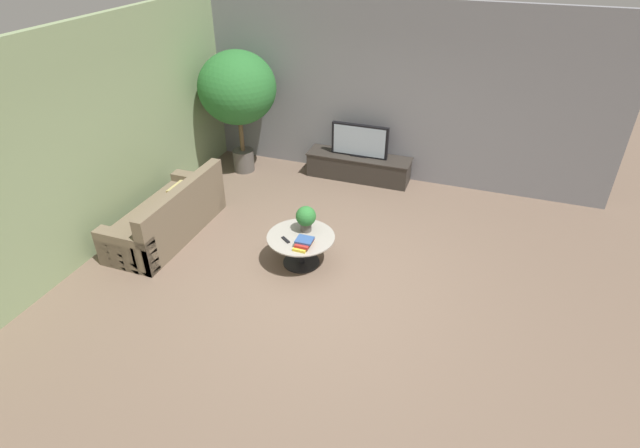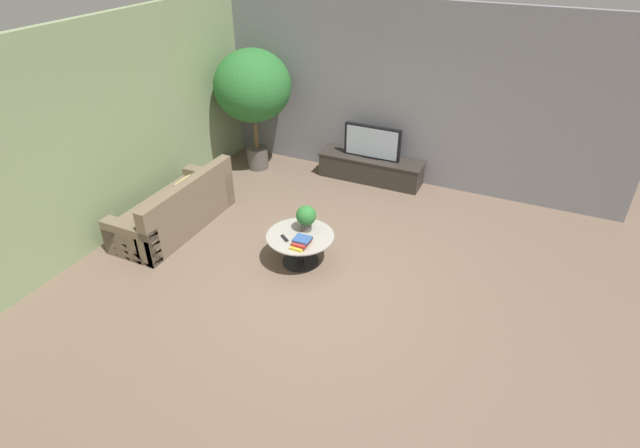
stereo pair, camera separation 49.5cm
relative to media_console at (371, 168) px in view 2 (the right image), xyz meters
The scene contains 11 objects.
ground_plane 2.97m from the media_console, 82.68° to the right, with size 24.00×24.00×0.00m, color brown.
back_wall_stone 1.36m from the media_console, 40.29° to the left, with size 7.40×0.12×3.00m, color slate.
side_wall_left 4.18m from the media_console, 136.45° to the right, with size 0.12×7.40×3.00m, color gray.
media_console is the anchor object (origin of this frame).
television 0.49m from the media_console, 90.00° to the right, with size 1.00×0.13×0.57m.
coffee_table 2.74m from the media_console, 90.46° to the right, with size 0.91×0.91×0.43m.
couch_by_wall 3.45m from the media_console, 127.87° to the right, with size 0.84×2.00×0.84m.
potted_palm_tall 2.49m from the media_console, 169.06° to the right, with size 1.34×1.34×2.17m.
potted_plant_tabletop 2.62m from the media_console, 90.13° to the right, with size 0.27×0.27×0.36m.
book_stack 2.94m from the media_console, 88.07° to the right, with size 0.22×0.32×0.10m.
remote_black 2.91m from the media_console, 93.39° to the right, with size 0.04×0.16×0.02m, color black.
Camera 2 is at (2.16, -4.73, 4.10)m, focal length 28.00 mm.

